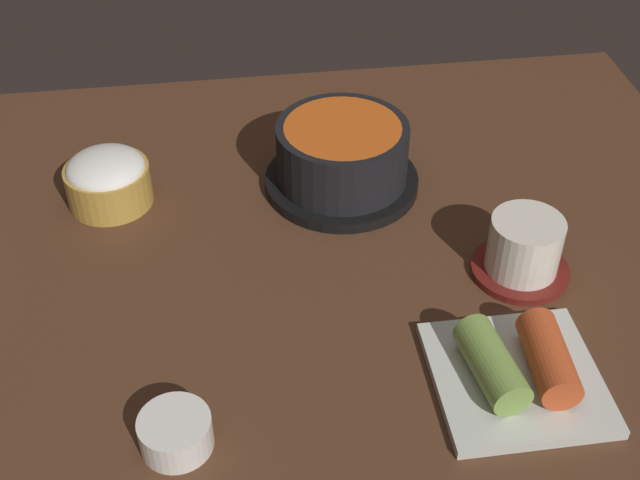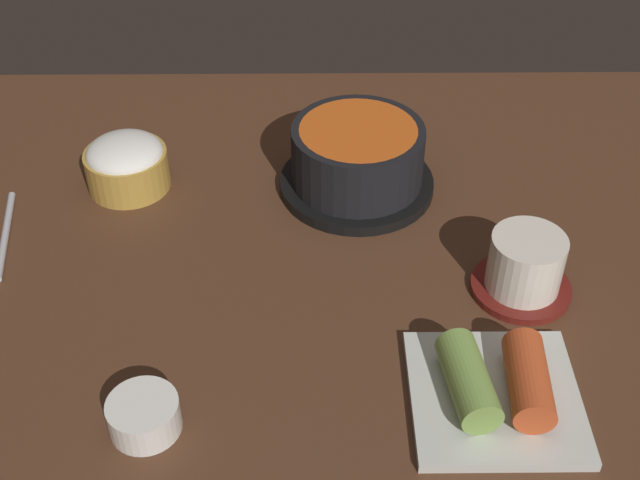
% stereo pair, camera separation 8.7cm
% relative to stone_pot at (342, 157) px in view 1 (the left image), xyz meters
% --- Properties ---
extents(dining_table, '(1.00, 0.76, 0.02)m').
position_rel_stone_pot_xyz_m(dining_table, '(-0.06, -0.11, -0.05)').
color(dining_table, '#4C2D1C').
rests_on(dining_table, ground).
extents(stone_pot, '(0.18, 0.18, 0.08)m').
position_rel_stone_pot_xyz_m(stone_pot, '(0.00, 0.00, 0.00)').
color(stone_pot, black).
rests_on(stone_pot, dining_table).
extents(rice_bowl, '(0.10, 0.10, 0.06)m').
position_rel_stone_pot_xyz_m(rice_bowl, '(-0.26, 0.01, -0.01)').
color(rice_bowl, '#B78C38').
rests_on(rice_bowl, dining_table).
extents(tea_cup_with_saucer, '(0.10, 0.10, 0.07)m').
position_rel_stone_pot_xyz_m(tea_cup_with_saucer, '(0.16, -0.17, -0.01)').
color(tea_cup_with_saucer, maroon).
rests_on(tea_cup_with_saucer, dining_table).
extents(kimchi_plate, '(0.15, 0.15, 0.05)m').
position_rel_stone_pot_xyz_m(kimchi_plate, '(0.11, -0.32, -0.02)').
color(kimchi_plate, silver).
rests_on(kimchi_plate, dining_table).
extents(side_bowl_near, '(0.06, 0.06, 0.03)m').
position_rel_stone_pot_xyz_m(side_bowl_near, '(-0.19, -0.34, -0.02)').
color(side_bowl_near, white).
rests_on(side_bowl_near, dining_table).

